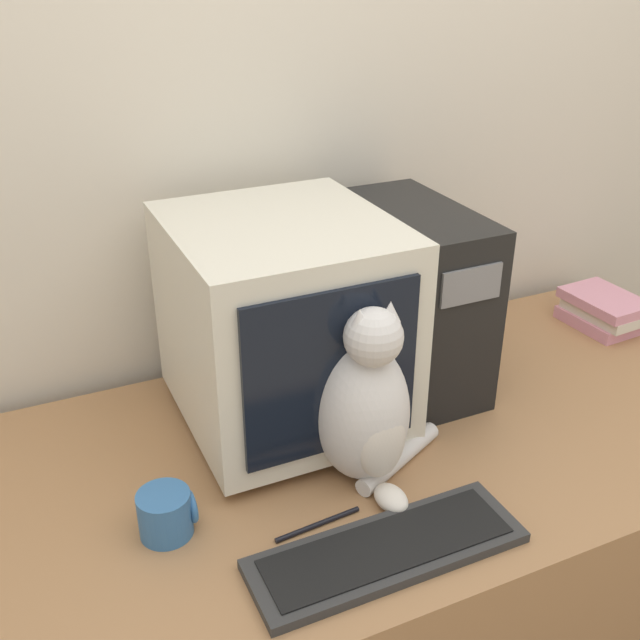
% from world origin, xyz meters
% --- Properties ---
extents(wall_back, '(7.00, 0.05, 2.50)m').
position_xyz_m(wall_back, '(0.00, 0.88, 1.25)').
color(wall_back, beige).
rests_on(wall_back, ground_plane).
extents(desk, '(1.74, 0.82, 0.75)m').
position_xyz_m(desk, '(0.00, 0.41, 0.38)').
color(desk, '#9E7047').
rests_on(desk, ground_plane).
extents(crt_monitor, '(0.40, 0.45, 0.43)m').
position_xyz_m(crt_monitor, '(-0.17, 0.56, 0.97)').
color(crt_monitor, beige).
rests_on(crt_monitor, desk).
extents(computer_tower, '(0.19, 0.39, 0.40)m').
position_xyz_m(computer_tower, '(0.15, 0.59, 0.95)').
color(computer_tower, black).
rests_on(computer_tower, desk).
extents(keyboard, '(0.46, 0.15, 0.02)m').
position_xyz_m(keyboard, '(-0.17, 0.13, 0.76)').
color(keyboard, '#2D2D2D').
rests_on(keyboard, desk).
extents(cat, '(0.28, 0.25, 0.36)m').
position_xyz_m(cat, '(-0.11, 0.33, 0.90)').
color(cat, silver).
rests_on(cat, desk).
extents(book_stack, '(0.15, 0.21, 0.08)m').
position_xyz_m(book_stack, '(0.72, 0.60, 0.79)').
color(book_stack, pink).
rests_on(book_stack, desk).
extents(pen, '(0.16, 0.02, 0.01)m').
position_xyz_m(pen, '(-0.24, 0.23, 0.76)').
color(pen, black).
rests_on(pen, desk).
extents(mug, '(0.10, 0.09, 0.08)m').
position_xyz_m(mug, '(-0.47, 0.33, 0.79)').
color(mug, '#33669E').
rests_on(mug, desk).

